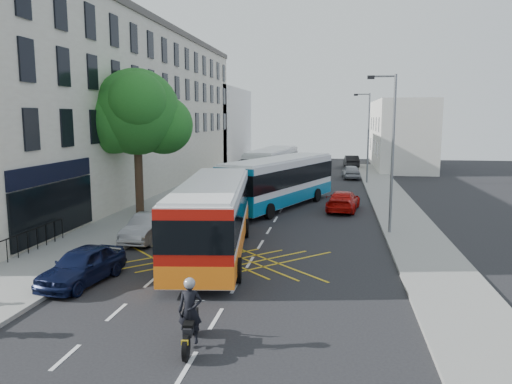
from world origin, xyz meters
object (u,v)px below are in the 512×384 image
at_px(motorbike, 190,315).
at_px(red_hatchback, 343,201).
at_px(parked_car_blue, 82,265).
at_px(lamp_far, 367,133).
at_px(bus_far, 272,165).
at_px(bus_near, 213,216).
at_px(distant_car_silver, 351,172).
at_px(distant_car_grey, 292,167).
at_px(street_tree, 136,113).
at_px(lamp_near, 391,146).
at_px(bus_mid, 280,181).
at_px(distant_car_dark, 351,161).
at_px(parked_car_silver, 148,227).

xyz_separation_m(motorbike, red_hatchback, (4.23, 20.39, -0.25)).
xyz_separation_m(motorbike, parked_car_blue, (-5.38, 4.35, -0.23)).
xyz_separation_m(lamp_far, bus_far, (-8.45, -0.86, -2.95)).
relative_size(bus_near, distant_car_silver, 2.92).
height_order(bus_far, distant_car_grey, bus_far).
distance_m(street_tree, red_hatchback, 14.16).
bearing_deg(street_tree, red_hatchback, 15.52).
height_order(lamp_near, distant_car_grey, lamp_near).
height_order(bus_mid, distant_car_dark, bus_mid).
relative_size(red_hatchback, distant_car_grey, 0.98).
xyz_separation_m(street_tree, distant_car_dark, (13.83, 32.20, -5.56)).
bearing_deg(parked_car_silver, lamp_far, 65.63).
bearing_deg(red_hatchback, parked_car_blue, 66.91).
bearing_deg(red_hatchback, distant_car_grey, -68.36).
height_order(parked_car_blue, parked_car_silver, parked_car_blue).
distance_m(lamp_near, bus_mid, 10.04).
relative_size(bus_mid, motorbike, 5.55).
bearing_deg(parked_car_silver, distant_car_grey, 84.63).
bearing_deg(street_tree, parked_car_silver, -64.33).
height_order(parked_car_silver, distant_car_silver, distant_car_silver).
relative_size(distant_car_silver, distant_car_dark, 0.91).
distance_m(bus_near, distant_car_dark, 40.81).
relative_size(lamp_near, bus_mid, 0.67).
height_order(red_hatchback, distant_car_grey, red_hatchback).
relative_size(lamp_far, red_hatchback, 1.77).
height_order(lamp_far, parked_car_silver, lamp_far).
relative_size(bus_near, parked_car_blue, 3.00).
bearing_deg(parked_car_silver, distant_car_silver, 71.32).
height_order(bus_near, parked_car_silver, bus_near).
height_order(street_tree, lamp_far, street_tree).
height_order(lamp_far, bus_far, lamp_far).
xyz_separation_m(lamp_near, parked_car_silver, (-11.80, -3.09, -3.96)).
bearing_deg(parked_car_blue, lamp_near, 47.01).
bearing_deg(distant_car_grey, motorbike, -82.83).
xyz_separation_m(lamp_far, distant_car_dark, (-0.88, 15.17, -3.88)).
xyz_separation_m(bus_mid, distant_car_dark, (5.55, 28.01, -1.02)).
distance_m(parked_car_silver, distant_car_grey, 31.19).
height_order(motorbike, red_hatchback, motorbike).
distance_m(lamp_far, bus_mid, 14.65).
xyz_separation_m(bus_near, parked_car_blue, (-3.76, -4.60, -1.04)).
relative_size(motorbike, distant_car_silver, 0.53).
height_order(street_tree, distant_car_dark, street_tree).
bearing_deg(lamp_far, motorbike, -100.70).
xyz_separation_m(bus_near, distant_car_dark, (7.15, 40.16, -0.98)).
distance_m(parked_car_blue, parked_car_silver, 6.51).
bearing_deg(distant_car_dark, distant_car_grey, 43.99).
relative_size(lamp_near, bus_far, 0.70).
bearing_deg(parked_car_blue, distant_car_silver, 80.38).
distance_m(lamp_far, distant_car_silver, 5.69).
distance_m(parked_car_silver, distant_car_silver, 29.01).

